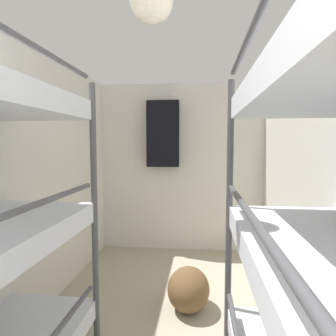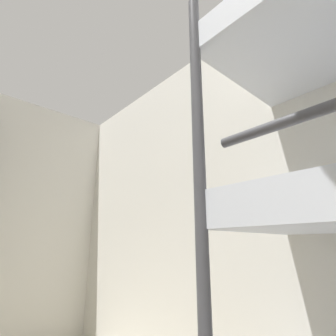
# 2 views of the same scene
# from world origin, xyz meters

# --- Properties ---
(wall_back) EXTENTS (2.39, 0.06, 2.35)m
(wall_back) POSITION_xyz_m (0.00, 4.50, 1.17)
(wall_back) COLOR silver
(wall_back) RESTS_ON ground_plane
(duffel_bag) EXTENTS (0.38, 0.49, 0.38)m
(duffel_bag) POSITION_xyz_m (0.17, 2.91, 0.19)
(duffel_bag) COLOR brown
(duffel_bag) RESTS_ON ground_plane
(hanging_coat) EXTENTS (0.44, 0.12, 0.90)m
(hanging_coat) POSITION_xyz_m (-0.25, 4.35, 1.65)
(hanging_coat) COLOR black
(ceiling_light) EXTENTS (0.24, 0.24, 0.24)m
(ceiling_light) POSITION_xyz_m (0.00, 1.95, 2.29)
(ceiling_light) COLOR #F4EFCC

